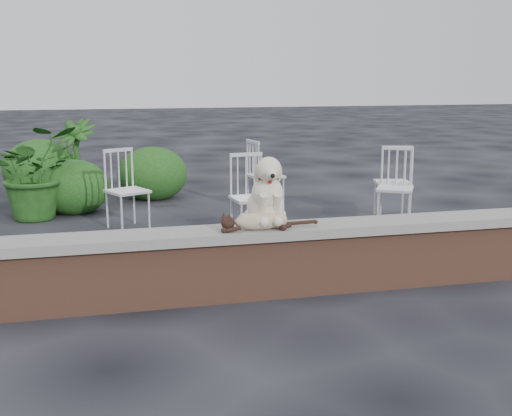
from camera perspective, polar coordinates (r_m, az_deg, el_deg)
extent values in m
plane|color=black|center=(5.64, 7.62, -7.02)|extent=(60.00, 60.00, 0.00)
cube|color=brown|center=(5.57, 7.69, -4.59)|extent=(6.00, 0.30, 0.50)
cube|color=slate|center=(5.49, 7.78, -1.68)|extent=(6.20, 0.40, 0.08)
imported|color=#184513|center=(8.59, -18.93, 3.00)|extent=(1.33, 1.24, 1.19)
imported|color=#184513|center=(9.75, -15.71, 4.14)|extent=(0.90, 0.90, 1.17)
ellipsoid|color=#184513|center=(8.85, -15.83, 1.74)|extent=(0.94, 0.86, 0.75)
ellipsoid|color=#184513|center=(10.31, -18.51, 3.31)|extent=(1.12, 1.03, 0.89)
ellipsoid|color=#184513|center=(9.61, -9.12, 2.97)|extent=(1.02, 0.94, 0.81)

